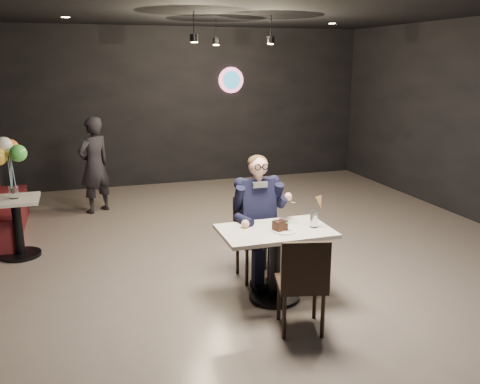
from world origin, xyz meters
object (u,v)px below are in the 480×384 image
object	(u,v)px
chair_far	(257,239)
chair_near	(301,282)
main_table	(275,264)
booth_bench	(1,199)
passerby	(94,165)
sundae_glass	(314,219)
side_table	(18,230)
balloon_vase	(14,192)
seated_man	(257,216)

from	to	relation	value
chair_far	chair_near	distance (m)	1.18
main_table	booth_bench	world-z (taller)	booth_bench
chair_near	passerby	world-z (taller)	passerby
chair_near	booth_bench	bearing A→B (deg)	142.31
sundae_glass	side_table	xyz separation A→B (m)	(-2.98, 2.11, -0.49)
sundae_glass	balloon_vase	world-z (taller)	sundae_glass
chair_near	side_table	bearing A→B (deg)	148.18
chair_near	side_table	size ratio (longest dim) A/B	1.32
chair_far	passerby	distance (m)	3.61
main_table	chair_far	distance (m)	0.56
main_table	seated_man	size ratio (longest dim) A/B	0.76
sundae_glass	balloon_vase	xyz separation A→B (m)	(-2.98, 2.11, -0.00)
main_table	balloon_vase	xyz separation A→B (m)	(-2.60, 2.06, 0.46)
passerby	chair_far	bearing A→B (deg)	81.63
main_table	seated_man	distance (m)	0.65
chair_near	chair_far	bearing A→B (deg)	104.15
chair_far	side_table	size ratio (longest dim) A/B	1.32
main_table	chair_far	xyz separation A→B (m)	(0.00, 0.55, 0.09)
sundae_glass	passerby	xyz separation A→B (m)	(-1.98, 3.83, -0.07)
booth_bench	passerby	world-z (taller)	passerby
sundae_glass	chair_far	bearing A→B (deg)	122.60
balloon_vase	passerby	distance (m)	1.99
seated_man	main_table	bearing A→B (deg)	-90.00
chair_far	side_table	xyz separation A→B (m)	(-2.60, 1.51, -0.11)
booth_bench	balloon_vase	xyz separation A→B (m)	(0.30, -1.00, 0.33)
balloon_vase	seated_man	bearing A→B (deg)	-30.12
chair_near	seated_man	world-z (taller)	seated_man
chair_far	main_table	bearing A→B (deg)	-90.00
booth_bench	balloon_vase	size ratio (longest dim) A/B	12.40
main_table	passerby	distance (m)	4.11
chair_far	chair_near	bearing A→B (deg)	-90.00
side_table	passerby	bearing A→B (deg)	59.72
seated_man	sundae_glass	world-z (taller)	seated_man
main_table	passerby	bearing A→B (deg)	112.88
chair_far	chair_near	size ratio (longest dim) A/B	1.00
chair_near	seated_man	xyz separation A→B (m)	(0.00, 1.18, 0.26)
sundae_glass	side_table	size ratio (longest dim) A/B	0.24
booth_bench	side_table	distance (m)	1.06
sundae_glass	booth_bench	world-z (taller)	booth_bench
booth_bench	side_table	world-z (taller)	booth_bench
chair_far	sundae_glass	xyz separation A→B (m)	(0.39, -0.61, 0.37)
sundae_glass	booth_bench	size ratio (longest dim) A/B	0.08
main_table	booth_bench	size ratio (longest dim) A/B	0.55
chair_near	sundae_glass	xyz separation A→B (m)	(0.39, 0.57, 0.37)
main_table	passerby	xyz separation A→B (m)	(-1.59, 3.77, 0.39)
chair_far	side_table	bearing A→B (deg)	149.88
main_table	seated_man	bearing A→B (deg)	90.00
main_table	seated_man	xyz separation A→B (m)	(0.00, 0.55, 0.34)
side_table	chair_far	bearing A→B (deg)	-30.12
seated_man	balloon_vase	bearing A→B (deg)	149.88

